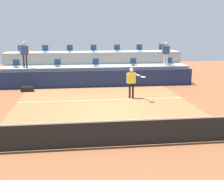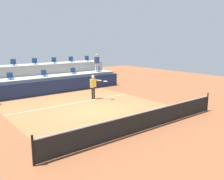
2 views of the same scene
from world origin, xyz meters
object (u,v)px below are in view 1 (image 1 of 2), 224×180
object	(u,v)px
stadium_chair_lower_center	(96,63)
spectator_leaning_on_rail	(25,52)
stadium_chair_upper_mid_right	(117,49)
stadium_chair_upper_far_left	(21,49)
stadium_chair_lower_far_left	(16,64)
tennis_ball	(155,99)
stadium_chair_upper_center	(94,49)
stadium_chair_upper_left	(45,49)
stadium_chair_lower_left	(57,64)
stadium_chair_upper_mid_left	(70,49)
stadium_chair_lower_right	(133,62)
stadium_chair_upper_far_right	(162,48)
tennis_player	(132,80)
equipment_bag	(27,89)
spectator_in_white	(166,52)
stadium_chair_lower_far_right	(170,62)
stadium_chair_upper_right	(140,48)

from	to	relation	value
stadium_chair_lower_center	spectator_leaning_on_rail	bearing A→B (deg)	-175.34
stadium_chair_upper_mid_right	stadium_chair_upper_far_left	bearing A→B (deg)	180.00
stadium_chair_lower_far_left	stadium_chair_upper_mid_right	xyz separation A→B (m)	(7.14, 1.80, 0.85)
tennis_ball	stadium_chair_upper_center	bearing A→B (deg)	101.45
stadium_chair_upper_left	stadium_chair_upper_mid_right	size ratio (longest dim) A/B	1.00
stadium_chair_lower_left	stadium_chair_upper_mid_left	size ratio (longest dim) A/B	1.00
stadium_chair_lower_right	stadium_chair_upper_mid_right	world-z (taller)	stadium_chair_upper_mid_right
stadium_chair_lower_left	stadium_chair_upper_far_right	bearing A→B (deg)	12.84
tennis_player	spectator_leaning_on_rail	world-z (taller)	spectator_leaning_on_rail
stadium_chair_lower_far_left	stadium_chair_upper_center	world-z (taller)	stadium_chair_upper_center
stadium_chair_upper_mid_right	stadium_chair_upper_far_right	bearing A→B (deg)	0.00
stadium_chair_upper_left	stadium_chair_upper_center	size ratio (longest dim) A/B	1.00
stadium_chair_upper_mid_left	equipment_bag	size ratio (longest dim) A/B	0.68
stadium_chair_upper_mid_left	stadium_chair_upper_far_right	bearing A→B (deg)	0.00
stadium_chair_upper_mid_left	tennis_ball	size ratio (longest dim) A/B	7.65
stadium_chair_upper_left	stadium_chair_upper_mid_right	distance (m)	5.35
stadium_chair_lower_left	stadium_chair_upper_far_left	world-z (taller)	stadium_chair_upper_far_left
spectator_in_white	equipment_bag	world-z (taller)	spectator_in_white
stadium_chair_upper_left	spectator_leaning_on_rail	world-z (taller)	spectator_leaning_on_rail
stadium_chair_lower_left	stadium_chair_upper_center	xyz separation A→B (m)	(2.61, 1.80, 0.85)
stadium_chair_lower_far_left	stadium_chair_lower_far_right	bearing A→B (deg)	0.00
stadium_chair_lower_far_right	tennis_player	world-z (taller)	stadium_chair_lower_far_right
stadium_chair_upper_far_right	tennis_ball	bearing A→B (deg)	-108.16
stadium_chair_lower_left	stadium_chair_upper_mid_right	world-z (taller)	stadium_chair_upper_mid_right
stadium_chair_upper_far_left	stadium_chair_upper_center	distance (m)	5.30
stadium_chair_lower_far_right	stadium_chair_upper_mid_right	world-z (taller)	stadium_chair_upper_mid_right
stadium_chair_lower_right	stadium_chair_upper_mid_right	distance (m)	2.18
stadium_chair_upper_left	stadium_chair_upper_right	xyz separation A→B (m)	(7.08, 0.00, 0.00)
stadium_chair_upper_center	tennis_player	distance (m)	6.74
stadium_chair_lower_right	stadium_chair_upper_center	world-z (taller)	stadium_chair_upper_center
stadium_chair_upper_right	stadium_chair_upper_far_right	xyz separation A→B (m)	(1.77, 0.00, 0.00)
stadium_chair_lower_far_right	spectator_in_white	size ratio (longest dim) A/B	0.32
tennis_ball	stadium_chair_lower_far_right	bearing A→B (deg)	67.95
stadium_chair_upper_mid_right	spectator_leaning_on_rail	bearing A→B (deg)	-161.36
stadium_chair_upper_mid_left	stadium_chair_upper_right	bearing A→B (deg)	0.00
stadium_chair_upper_mid_left	stadium_chair_upper_right	xyz separation A→B (m)	(5.29, 0.00, 0.00)
stadium_chair_lower_left	stadium_chair_upper_right	size ratio (longest dim) A/B	1.00
stadium_chair_upper_mid_right	tennis_player	xyz separation A→B (m)	(-0.11, -6.40, -1.27)
stadium_chair_lower_far_right	stadium_chair_upper_far_left	distance (m)	10.81
stadium_chair_lower_far_left	stadium_chair_upper_far_right	distance (m)	10.83
stadium_chair_lower_right	stadium_chair_upper_right	xyz separation A→B (m)	(0.83, 1.80, 0.85)
stadium_chair_lower_far_right	stadium_chair_upper_mid_right	bearing A→B (deg)	153.07
stadium_chair_upper_far_right	spectator_leaning_on_rail	size ratio (longest dim) A/B	0.30
spectator_leaning_on_rail	stadium_chair_upper_far_right	bearing A→B (deg)	12.35
stadium_chair_upper_far_right	spectator_leaning_on_rail	bearing A→B (deg)	-167.65
stadium_chair_upper_left	equipment_bag	distance (m)	4.53
stadium_chair_lower_right	stadium_chair_upper_left	world-z (taller)	stadium_chair_upper_left
stadium_chair_upper_far_left	stadium_chair_upper_mid_left	xyz separation A→B (m)	(3.53, 0.00, 0.00)
tennis_player	stadium_chair_upper_far_right	bearing A→B (deg)	60.57
stadium_chair_upper_far_right	equipment_bag	xyz separation A→B (m)	(-9.67, -3.90, -2.16)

